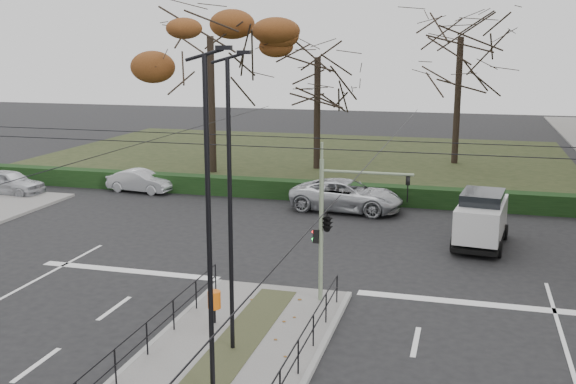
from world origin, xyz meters
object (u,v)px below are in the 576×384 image
(traffic_light, at_px, (330,220))
(parked_car_second, at_px, (140,181))
(streetlamp_median_far, at_px, (231,204))
(bare_tree_near, at_px, (318,66))
(litter_bin, at_px, (214,300))
(parked_car_fourth, at_px, (347,195))
(bare_tree_center, at_px, (460,46))
(rust_tree, at_px, (210,36))
(parked_car_first, at_px, (9,182))
(streetlamp_median_near, at_px, (210,226))
(white_van, at_px, (481,218))

(traffic_light, xyz_separation_m, parked_car_second, (-13.79, 13.92, -2.17))
(streetlamp_median_far, xyz_separation_m, bare_tree_near, (-3.96, 27.54, 2.73))
(litter_bin, height_order, parked_car_fourth, parked_car_fourth)
(litter_bin, bearing_deg, bare_tree_center, 78.90)
(bare_tree_near, bearing_deg, litter_bin, -83.76)
(rust_tree, bearing_deg, parked_car_first, -133.50)
(parked_car_fourth, bearing_deg, rust_tree, 57.44)
(streetlamp_median_near, height_order, parked_car_first, streetlamp_median_near)
(streetlamp_median_near, xyz_separation_m, parked_car_fourth, (-0.34, 19.10, -3.42))
(streetlamp_median_far, height_order, parked_car_fourth, streetlamp_median_far)
(litter_bin, xyz_separation_m, white_van, (7.60, 10.65, 0.36))
(streetlamp_median_far, bearing_deg, parked_car_second, 123.73)
(traffic_light, xyz_separation_m, rust_tree, (-11.93, 20.41, 5.90))
(streetlamp_median_far, bearing_deg, white_van, 61.84)
(streetlamp_median_far, bearing_deg, traffic_light, 66.71)
(parked_car_second, bearing_deg, streetlamp_median_far, -139.95)
(traffic_light, distance_m, white_van, 9.46)
(traffic_light, height_order, white_van, traffic_light)
(parked_car_second, bearing_deg, bare_tree_center, -43.95)
(traffic_light, relative_size, parked_car_first, 1.11)
(streetlamp_median_far, relative_size, parked_car_first, 1.91)
(parked_car_second, distance_m, bare_tree_center, 23.24)
(streetlamp_median_near, distance_m, streetlamp_median_far, 2.44)
(white_van, xyz_separation_m, bare_tree_center, (-1.59, 19.95, 6.90))
(parked_car_second, xyz_separation_m, white_van, (18.51, -5.89, 0.57))
(parked_car_fourth, bearing_deg, parked_car_second, 88.62)
(streetlamp_median_far, distance_m, parked_car_fourth, 17.03)
(parked_car_first, bearing_deg, white_van, -92.39)
(bare_tree_near, bearing_deg, parked_car_first, -140.77)
(streetlamp_median_far, bearing_deg, bare_tree_near, 98.18)
(white_van, distance_m, bare_tree_near, 19.47)
(streetlamp_median_far, bearing_deg, litter_bin, 126.92)
(parked_car_first, bearing_deg, bare_tree_near, -45.62)
(traffic_light, distance_m, parked_car_fourth, 12.88)
(parked_car_fourth, distance_m, white_van, 7.91)
(traffic_light, xyz_separation_m, streetlamp_median_near, (-1.38, -6.50, 1.40))
(streetlamp_median_far, relative_size, parked_car_fourth, 1.40)
(traffic_light, distance_m, streetlamp_median_near, 6.79)
(parked_car_second, height_order, rust_tree, rust_tree)
(traffic_light, relative_size, bare_tree_near, 0.47)
(streetlamp_median_far, xyz_separation_m, rust_tree, (-10.17, 24.50, 4.56))
(litter_bin, xyz_separation_m, parked_car_first, (-17.64, 13.99, -0.14))
(traffic_light, distance_m, bare_tree_center, 28.65)
(parked_car_fourth, height_order, white_van, white_van)
(litter_bin, bearing_deg, bare_tree_near, 96.24)
(streetlamp_median_far, xyz_separation_m, bare_tree_center, (4.89, 32.07, 3.96))
(parked_car_first, bearing_deg, parked_car_fourth, -81.11)
(parked_car_first, distance_m, rust_tree, 14.81)
(parked_car_first, xyz_separation_m, bare_tree_near, (14.79, 12.07, 6.16))
(white_van, distance_m, rust_tree, 22.07)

